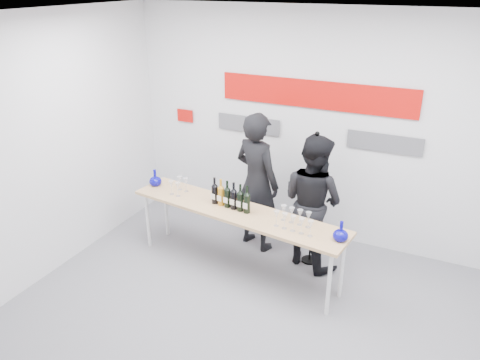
% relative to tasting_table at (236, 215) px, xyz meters
% --- Properties ---
extents(ground, '(5.00, 5.00, 0.00)m').
position_rel_tasting_table_xyz_m(ground, '(0.49, -0.74, -0.75)').
color(ground, slate).
rests_on(ground, ground).
extents(back_wall, '(5.00, 0.04, 3.00)m').
position_rel_tasting_table_xyz_m(back_wall, '(0.49, 1.26, 0.75)').
color(back_wall, silver).
rests_on(back_wall, ground).
extents(signage, '(3.38, 0.02, 0.79)m').
position_rel_tasting_table_xyz_m(signage, '(0.44, 1.23, 1.06)').
color(signage, '#C00D08').
rests_on(signage, back_wall).
extents(tasting_table, '(2.75, 0.90, 0.81)m').
position_rel_tasting_table_xyz_m(tasting_table, '(0.00, 0.00, 0.00)').
color(tasting_table, tan).
rests_on(tasting_table, ground).
extents(wine_bottles, '(0.53, 0.14, 0.33)m').
position_rel_tasting_table_xyz_m(wine_bottles, '(-0.09, 0.02, 0.23)').
color(wine_bottles, black).
rests_on(wine_bottles, tasting_table).
extents(decanter_left, '(0.16, 0.16, 0.21)m').
position_rel_tasting_table_xyz_m(decanter_left, '(-1.25, 0.19, 0.17)').
color(decanter_left, '#09078B').
rests_on(decanter_left, tasting_table).
extents(decanter_right, '(0.16, 0.16, 0.21)m').
position_rel_tasting_table_xyz_m(decanter_right, '(1.25, -0.15, 0.17)').
color(decanter_right, '#09078B').
rests_on(decanter_right, tasting_table).
extents(glasses_left, '(0.18, 0.24, 0.18)m').
position_rel_tasting_table_xyz_m(glasses_left, '(-0.85, 0.11, 0.15)').
color(glasses_left, silver).
rests_on(glasses_left, tasting_table).
extents(glasses_right, '(0.46, 0.28, 0.18)m').
position_rel_tasting_table_xyz_m(glasses_right, '(0.74, -0.11, 0.15)').
color(glasses_right, silver).
rests_on(glasses_right, tasting_table).
extents(presenter_left, '(0.77, 0.62, 1.81)m').
position_rel_tasting_table_xyz_m(presenter_left, '(-0.02, 0.63, 0.16)').
color(presenter_left, black).
rests_on(presenter_left, ground).
extents(presenter_right, '(1.00, 0.90, 1.67)m').
position_rel_tasting_table_xyz_m(presenter_right, '(0.74, 0.55, 0.08)').
color(presenter_right, black).
rests_on(presenter_right, ground).
extents(mic_stand, '(0.20, 0.20, 1.71)m').
position_rel_tasting_table_xyz_m(mic_stand, '(0.75, 0.55, -0.23)').
color(mic_stand, black).
rests_on(mic_stand, ground).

